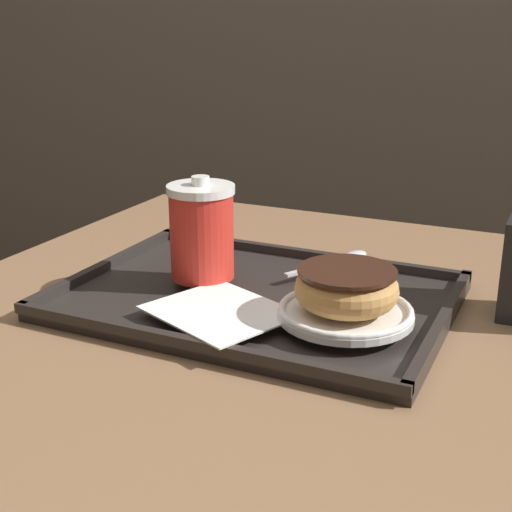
% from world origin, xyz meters
% --- Properties ---
extents(cafe_table, '(0.86, 0.88, 0.71)m').
position_xyz_m(cafe_table, '(0.00, 0.00, 0.53)').
color(cafe_table, '#846042').
rests_on(cafe_table, ground_plane).
extents(serving_tray, '(0.46, 0.33, 0.02)m').
position_xyz_m(serving_tray, '(-0.02, -0.00, 0.72)').
color(serving_tray, '#282321').
rests_on(serving_tray, cafe_table).
extents(napkin_paper, '(0.19, 0.17, 0.00)m').
position_xyz_m(napkin_paper, '(-0.02, -0.09, 0.74)').
color(napkin_paper, white).
rests_on(napkin_paper, serving_tray).
extents(coffee_cup_front, '(0.08, 0.08, 0.13)m').
position_xyz_m(coffee_cup_front, '(-0.10, -0.00, 0.80)').
color(coffee_cup_front, red).
rests_on(coffee_cup_front, serving_tray).
extents(plate_with_chocolate_donut, '(0.15, 0.15, 0.01)m').
position_xyz_m(plate_with_chocolate_donut, '(0.11, -0.05, 0.74)').
color(plate_with_chocolate_donut, white).
rests_on(plate_with_chocolate_donut, serving_tray).
extents(donut_chocolate_glazed, '(0.11, 0.11, 0.04)m').
position_xyz_m(donut_chocolate_glazed, '(0.11, -0.05, 0.77)').
color(donut_chocolate_glazed, tan).
rests_on(donut_chocolate_glazed, plate_with_chocolate_donut).
extents(spoon, '(0.08, 0.13, 0.01)m').
position_xyz_m(spoon, '(0.05, 0.13, 0.74)').
color(spoon, silver).
rests_on(spoon, serving_tray).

